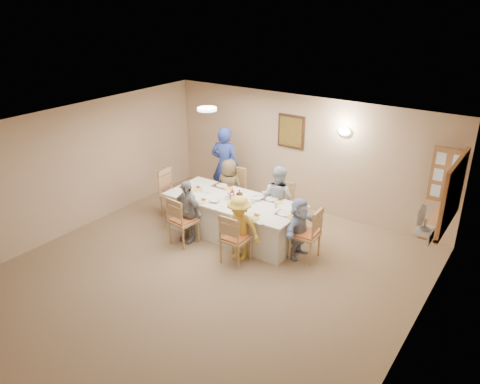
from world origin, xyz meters
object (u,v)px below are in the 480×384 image
Objects in this scene: diner_front_left at (187,211)px; condiment_ketchup at (232,194)px; chair_front_right at (236,238)px; dining_table at (234,217)px; diner_right_end at (299,228)px; diner_back_right at (279,199)px; diner_front_right at (239,228)px; caregiver at (225,166)px; diner_back_left at (229,188)px; chair_back_left at (233,192)px; chair_left_end at (174,193)px; serving_hatch at (453,193)px; chair_right_end at (305,233)px; chair_back_right at (281,206)px; chair_front_left at (183,220)px; desk_fan at (423,220)px.

condiment_ketchup is at bearing 57.91° from diner_front_left.
chair_front_right is at bearing 2.06° from diner_front_left.
diner_right_end reaches higher than dining_table.
diner_back_right is 5.79× the size of condiment_ketchup.
diner_front_right is 1.07× the size of diner_right_end.
caregiver is 7.58× the size of condiment_ketchup.
diner_front_right is 5.19× the size of condiment_ketchup.
diner_back_left is at bearing 131.42° from dining_table.
diner_back_right is (1.20, -0.12, 0.18)m from chair_back_left.
chair_left_end is 1.31m from caregiver.
chair_front_right is at bearing -152.30° from serving_hatch.
chair_front_right is 0.96× the size of chair_right_end.
chair_back_right is at bearing -78.10° from diner_back_right.
chair_right_end is 0.56× the size of caregiver.
chair_front_left is at bearing 62.87° from diner_back_right.
chair_back_right reaches higher than dining_table.
desk_fan reaches higher than dining_table.
diner_back_left is 0.70m from caregiver.
chair_back_left is at bearing 130.96° from caregiver.
diner_front_right is (-2.97, -0.15, -0.94)m from desk_fan.
chair_back_right is 0.24m from diner_back_right.
dining_table is at bearing -53.79° from chair_front_right.
diner_back_left reaches higher than chair_front_right.
chair_right_end is at bearing -27.97° from chair_back_left.
serving_hatch is at bearing 15.13° from diner_front_right.
condiment_ketchup is (-0.63, 0.80, 0.40)m from chair_front_right.
serving_hatch reaches higher than chair_front_right.
chair_back_left is at bearing 97.77° from diner_front_left.
condiment_ketchup is (-1.58, -0.00, 0.38)m from chair_right_end.
chair_front_right is (1.20, 0.00, -0.01)m from chair_front_left.
diner_back_right is at bearing -122.04° from chair_front_left.
desk_fan is 1.27× the size of condiment_ketchup.
chair_front_left is at bearing -136.71° from chair_left_end.
diner_back_right reaches higher than chair_back_left.
desk_fan reaches higher than chair_back_right.
chair_back_right is at bearing 79.21° from diner_front_right.
chair_right_end is at bearing 144.97° from caregiver.
desk_fan is 0.24× the size of diner_back_left.
condiment_ketchup is (-3.60, 0.53, -0.67)m from desk_fan.
dining_table is 1.55m from chair_right_end.
chair_back_right is at bearing -133.41° from chair_right_end.
dining_table is 1.64m from caregiver.
chair_back_left is (-4.28, -0.02, -1.00)m from serving_hatch.
chair_back_left is 1.05× the size of chair_front_right.
desk_fan is 0.29× the size of chair_left_end.
chair_back_left reaches higher than chair_front_left.
caregiver is at bearing 131.43° from condiment_ketchup.
serving_hatch is 1.60× the size of chair_back_right.
caregiver is (-1.05, 1.15, 0.51)m from dining_table.
serving_hatch is 1.36m from desk_fan.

